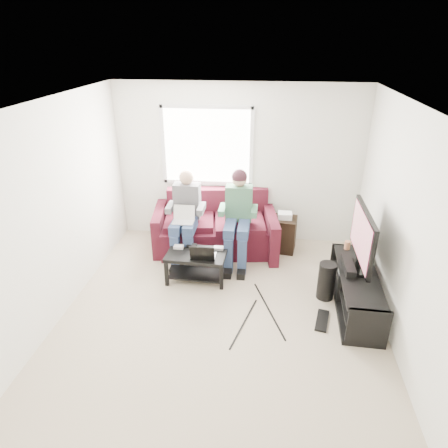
% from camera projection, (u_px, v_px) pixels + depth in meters
% --- Properties ---
extents(floor, '(4.50, 4.50, 0.00)m').
position_uv_depth(floor, '(221.00, 316.00, 5.05)').
color(floor, tan).
rests_on(floor, ground).
extents(ceiling, '(4.50, 4.50, 0.00)m').
position_uv_depth(ceiling, '(220.00, 105.00, 3.93)').
color(ceiling, white).
rests_on(ceiling, wall_back).
extents(wall_back, '(4.50, 0.00, 4.50)m').
position_uv_depth(wall_back, '(238.00, 165.00, 6.51)').
color(wall_back, silver).
rests_on(wall_back, floor).
extents(wall_front, '(4.50, 0.00, 4.50)m').
position_uv_depth(wall_front, '(175.00, 378.00, 2.48)').
color(wall_front, silver).
rests_on(wall_front, floor).
extents(wall_left, '(0.00, 4.50, 4.50)m').
position_uv_depth(wall_left, '(53.00, 215.00, 4.70)').
color(wall_left, silver).
rests_on(wall_left, floor).
extents(wall_right, '(0.00, 4.50, 4.50)m').
position_uv_depth(wall_right, '(405.00, 233.00, 4.28)').
color(wall_right, silver).
rests_on(wall_right, floor).
extents(window, '(1.48, 0.04, 1.28)m').
position_uv_depth(window, '(207.00, 146.00, 6.42)').
color(window, white).
rests_on(window, wall_back).
extents(sofa, '(2.11, 1.16, 0.93)m').
position_uv_depth(sofa, '(215.00, 229.00, 6.53)').
color(sofa, '#431020').
rests_on(sofa, floor).
extents(person_left, '(0.40, 0.71, 1.39)m').
position_uv_depth(person_left, '(185.00, 213.00, 6.06)').
color(person_left, navy).
rests_on(person_left, sofa).
extents(person_right, '(0.40, 0.71, 1.44)m').
position_uv_depth(person_right, '(238.00, 211.00, 5.97)').
color(person_right, navy).
rests_on(person_right, sofa).
extents(laptop_silver, '(0.36, 0.29, 0.24)m').
position_uv_depth(laptop_silver, '(183.00, 218.00, 5.92)').
color(laptop_silver, silver).
rests_on(laptop_silver, person_left).
extents(coffee_table, '(0.86, 0.55, 0.42)m').
position_uv_depth(coffee_table, '(196.00, 260.00, 5.71)').
color(coffee_table, black).
rests_on(coffee_table, floor).
extents(laptop_black, '(0.36, 0.27, 0.24)m').
position_uv_depth(laptop_black, '(203.00, 249.00, 5.52)').
color(laptop_black, black).
rests_on(laptop_black, coffee_table).
extents(controller_a, '(0.14, 0.09, 0.04)m').
position_uv_depth(controller_a, '(179.00, 247.00, 5.79)').
color(controller_a, silver).
rests_on(controller_a, coffee_table).
extents(controller_b, '(0.15, 0.10, 0.04)m').
position_uv_depth(controller_b, '(192.00, 246.00, 5.82)').
color(controller_b, black).
rests_on(controller_b, coffee_table).
extents(controller_c, '(0.14, 0.09, 0.04)m').
position_uv_depth(controller_c, '(219.00, 248.00, 5.75)').
color(controller_c, gray).
rests_on(controller_c, coffee_table).
extents(tv_stand, '(0.51, 1.55, 0.51)m').
position_uv_depth(tv_stand, '(356.00, 292.00, 5.13)').
color(tv_stand, black).
rests_on(tv_stand, floor).
extents(tv, '(0.12, 1.10, 0.81)m').
position_uv_depth(tv, '(362.00, 237.00, 4.90)').
color(tv, black).
rests_on(tv, tv_stand).
extents(soundbar, '(0.12, 0.50, 0.10)m').
position_uv_depth(soundbar, '(348.00, 265.00, 5.09)').
color(soundbar, black).
rests_on(soundbar, tv_stand).
extents(drink_cup, '(0.08, 0.08, 0.12)m').
position_uv_depth(drink_cup, '(347.00, 245.00, 5.56)').
color(drink_cup, '#B5724E').
rests_on(drink_cup, tv_stand).
extents(console_white, '(0.30, 0.22, 0.06)m').
position_uv_depth(console_white, '(362.00, 306.00, 4.74)').
color(console_white, silver).
rests_on(console_white, tv_stand).
extents(console_grey, '(0.34, 0.26, 0.08)m').
position_uv_depth(console_grey, '(352.00, 274.00, 5.37)').
color(console_grey, gray).
rests_on(console_grey, tv_stand).
extents(console_black, '(0.38, 0.30, 0.07)m').
position_uv_depth(console_black, '(357.00, 289.00, 5.06)').
color(console_black, black).
rests_on(console_black, tv_stand).
extents(subwoofer, '(0.23, 0.23, 0.52)m').
position_uv_depth(subwoofer, '(326.00, 281.00, 5.31)').
color(subwoofer, black).
rests_on(subwoofer, floor).
extents(keyboard_floor, '(0.22, 0.44, 0.02)m').
position_uv_depth(keyboard_floor, '(322.00, 320.00, 4.96)').
color(keyboard_floor, black).
rests_on(keyboard_floor, floor).
extents(end_table, '(0.38, 0.38, 0.67)m').
position_uv_depth(end_table, '(284.00, 233.00, 6.49)').
color(end_table, black).
rests_on(end_table, floor).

